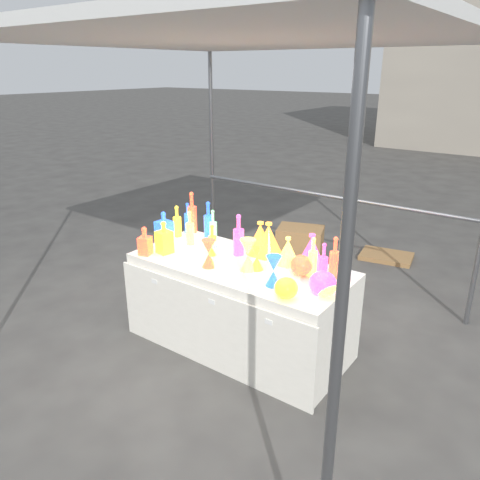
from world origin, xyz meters
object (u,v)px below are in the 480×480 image
Objects in this scene: display_table at (239,305)px; decanter_0 at (164,237)px; cardboard_box_closed at (300,243)px; lampshade_0 at (268,239)px; bottle_0 at (177,221)px; globe_0 at (286,289)px; hourglass_0 at (209,253)px.

decanter_0 reaches higher than display_table.
display_table is at bearing -94.84° from cardboard_box_closed.
decanter_0 is 0.98× the size of lampshade_0.
globe_0 is at bearing -18.45° from bottle_0.
hourglass_0 is at bearing 9.16° from decanter_0.
bottle_0 reaches higher than decanter_0.
lampshade_0 reaches higher than decanter_0.
decanter_0 reaches higher than cardboard_box_closed.
display_table is 6.39× the size of lampshade_0.
cardboard_box_closed is 3.29× the size of globe_0.
cardboard_box_closed is at bearing 89.60° from lampshade_0.
cardboard_box_closed is at bearing 99.75° from hourglass_0.
bottle_0 is 1.05× the size of decanter_0.
display_table is at bearing 154.08° from globe_0.
lampshade_0 is at bearing 42.77° from decanter_0.
decanter_0 is at bearing 174.72° from globe_0.
bottle_0 is at bearing 165.64° from lampshade_0.
bottle_0 reaches higher than lampshade_0.
hourglass_0 is (0.38, -2.20, 0.67)m from cardboard_box_closed.
bottle_0 reaches higher than globe_0.
decanter_0 is 1.27m from globe_0.
cardboard_box_closed is 1.96m from lampshade_0.
cardboard_box_closed is 1.97m from bottle_0.
decanter_0 reaches higher than globe_0.
display_table is 0.81m from globe_0.
bottle_0 is 0.79m from hourglass_0.
display_table is 0.55m from hourglass_0.
lampshade_0 is (0.62, -1.72, 0.70)m from cardboard_box_closed.
globe_0 is at bearing -68.74° from lampshade_0.
hourglass_0 is at bearing -137.50° from lampshade_0.
decanter_0 is at bearing -61.78° from bottle_0.
cardboard_box_closed is at bearing 80.18° from bottle_0.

